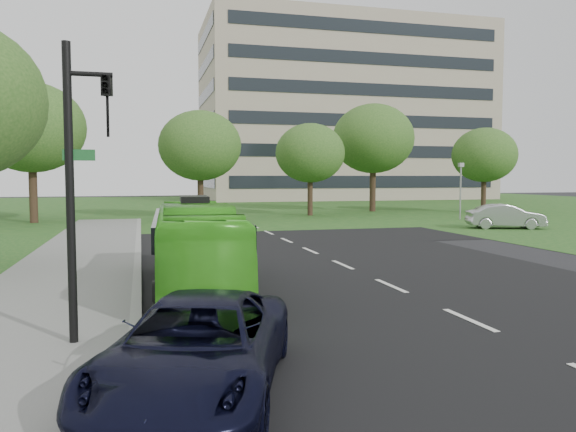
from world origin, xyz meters
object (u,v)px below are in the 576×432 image
object	(u,v)px
tree_park_e	(484,155)
sedan	(505,216)
suv	(197,348)
tree_park_b	(200,146)
camera_pole	(461,183)
tree_park_c	(310,153)
traffic_light	(80,171)
office_building	(342,113)
tree_park_d	(373,139)
bus	(196,248)
tree_park_a	(31,128)

from	to	relation	value
tree_park_e	sedan	size ratio (longest dim) A/B	1.64
sedan	suv	size ratio (longest dim) A/B	0.90
tree_park_b	camera_pole	xyz separation A→B (m)	(18.42, -6.01, -2.79)
tree_park_c	traffic_light	distance (m)	36.01
office_building	camera_pole	bearing A→B (deg)	-98.28
tree_park_d	bus	bearing A→B (deg)	-120.69
suv	tree_park_e	bearing A→B (deg)	69.75
tree_park_e	traffic_light	xyz separation A→B (m)	(-30.19, -32.54, -1.80)
tree_park_e	suv	distance (m)	45.49
suv	tree_park_a	bearing A→B (deg)	121.78
tree_park_d	tree_park_e	distance (m)	9.77
traffic_light	camera_pole	bearing A→B (deg)	63.58
office_building	suv	xyz separation A→B (m)	(-28.16, -70.70, -11.80)
tree_park_c	bus	xyz separation A→B (m)	(-11.89, -28.24, -3.86)
tree_park_c	bus	distance (m)	30.88
tree_park_a	tree_park_e	size ratio (longest dim) A/B	1.28
tree_park_b	tree_park_e	bearing A→B (deg)	1.21
tree_park_c	camera_pole	world-z (taller)	tree_park_c
tree_park_d	tree_park_c	bearing A→B (deg)	-152.05
tree_park_e	traffic_light	bearing A→B (deg)	-132.86
tree_park_c	bus	bearing A→B (deg)	-112.84
tree_park_a	tree_park_d	world-z (taller)	tree_park_d
office_building	traffic_light	distance (m)	74.84
tree_park_c	tree_park_d	bearing A→B (deg)	27.95
sedan	traffic_light	distance (m)	29.51
tree_park_b	camera_pole	distance (m)	19.57
office_building	tree_park_a	bearing A→B (deg)	-134.07
tree_park_a	bus	xyz separation A→B (m)	(8.56, -26.03, -5.27)
tree_park_a	sedan	world-z (taller)	tree_park_a
office_building	tree_park_a	world-z (taller)	office_building
tree_park_d	bus	distance (m)	37.60
tree_park_d	tree_park_a	bearing A→B (deg)	-167.76
office_building	tree_park_e	bearing A→B (deg)	-89.62
sedan	camera_pole	bearing A→B (deg)	8.66
office_building	bus	size ratio (longest dim) A/B	4.59
traffic_light	suv	bearing A→B (deg)	-40.59
tree_park_a	tree_park_d	xyz separation A→B (m)	(27.55, 5.98, 0.12)
tree_park_d	camera_pole	bearing A→B (deg)	-77.62
bus	suv	world-z (taller)	bus
traffic_light	camera_pole	distance (m)	35.29
tree_park_a	traffic_light	distance (m)	31.51
office_building	tree_park_e	distance (m)	36.20
suv	tree_park_b	bearing A→B (deg)	102.61
tree_park_c	tree_park_d	size ratio (longest dim) A/B	0.77
tree_park_d	camera_pole	xyz separation A→B (m)	(2.35, -10.72, -3.90)
traffic_light	office_building	bearing A→B (deg)	82.32
tree_park_c	suv	size ratio (longest dim) A/B	1.48
traffic_light	tree_park_e	bearing A→B (deg)	63.25
tree_park_e	tree_park_c	bearing A→B (deg)	178.48
suv	bus	bearing A→B (deg)	103.23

